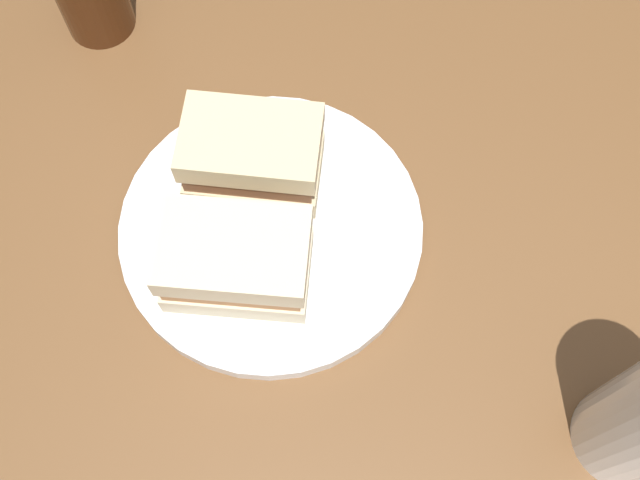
{
  "coord_description": "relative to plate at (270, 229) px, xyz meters",
  "views": [
    {
      "loc": [
        0.0,
        -0.24,
        1.34
      ],
      "look_at": [
        -0.05,
        0.01,
        0.74
      ],
      "focal_mm": 43.47,
      "sensor_mm": 36.0,
      "label": 1
    }
  ],
  "objects": [
    {
      "name": "dining_table",
      "position": [
        0.09,
        -0.02,
        -0.36
      ],
      "size": [
        1.29,
        0.88,
        0.71
      ],
      "primitive_type": "cube",
      "color": "brown",
      "rests_on": "ground"
    },
    {
      "name": "sandwich_half_left",
      "position": [
        -0.02,
        0.05,
        0.04
      ],
      "size": [
        0.12,
        0.08,
        0.07
      ],
      "color": "beige",
      "rests_on": "plate"
    },
    {
      "name": "ground_plane",
      "position": [
        0.09,
        -0.02,
        -0.72
      ],
      "size": [
        6.0,
        6.0,
        0.0
      ],
      "primitive_type": "plane",
      "color": "#333842"
    },
    {
      "name": "potato_wedge_middle",
      "position": [
        -0.07,
        -0.03,
        0.02
      ],
      "size": [
        0.04,
        0.04,
        0.02
      ],
      "primitive_type": "cube",
      "rotation": [
        0.0,
        0.0,
        5.52
      ],
      "color": "gold",
      "rests_on": "plate"
    },
    {
      "name": "sandwich_half_right",
      "position": [
        -0.02,
        -0.05,
        0.04
      ],
      "size": [
        0.13,
        0.09,
        0.07
      ],
      "color": "beige",
      "rests_on": "plate"
    },
    {
      "name": "plate",
      "position": [
        0.0,
        0.0,
        0.0
      ],
      "size": [
        0.26,
        0.26,
        0.02
      ],
      "primitive_type": "cylinder",
      "color": "white",
      "rests_on": "dining_table"
    },
    {
      "name": "potato_wedge_back",
      "position": [
        -0.03,
        0.01,
        0.02
      ],
      "size": [
        0.05,
        0.04,
        0.02
      ],
      "primitive_type": "cube",
      "rotation": [
        0.0,
        0.0,
        3.51
      ],
      "color": "#AD702D",
      "rests_on": "plate"
    },
    {
      "name": "potato_wedge_left_edge",
      "position": [
        -0.05,
        -0.03,
        0.02
      ],
      "size": [
        0.04,
        0.03,
        0.02
      ],
      "primitive_type": "cube",
      "rotation": [
        0.0,
        0.0,
        0.5
      ],
      "color": "gold",
      "rests_on": "plate"
    },
    {
      "name": "potato_wedge_front",
      "position": [
        -0.03,
        -0.02,
        0.02
      ],
      "size": [
        0.04,
        0.05,
        0.01
      ],
      "primitive_type": "cube",
      "rotation": [
        0.0,
        0.0,
        2.02
      ],
      "color": "#B77F33",
      "rests_on": "plate"
    }
  ]
}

